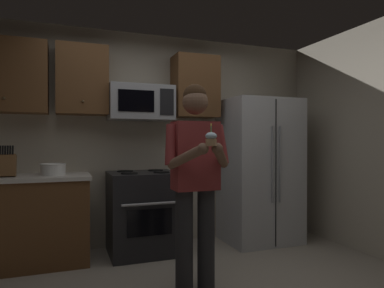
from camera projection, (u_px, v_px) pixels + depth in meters
wall_back at (148, 139)px, 4.36m from camera, size 4.40×0.10×2.60m
wall_right at (381, 139)px, 3.78m from camera, size 0.10×4.40×2.60m
oven_range at (143, 212)px, 3.95m from camera, size 0.76×0.70×0.93m
microwave at (141, 103)px, 4.05m from camera, size 0.74×0.41×0.40m
refrigerator at (260, 170)px, 4.43m from camera, size 0.90×0.75×1.80m
cabinet_row_upper at (89, 81)px, 3.90m from camera, size 2.78×0.36×0.76m
counter_left at (16, 221)px, 3.52m from camera, size 1.44×0.66×0.92m
knife_block at (7, 165)px, 3.44m from camera, size 0.16×0.15×0.32m
bowl_large_white at (53, 169)px, 3.62m from camera, size 0.26×0.26×0.12m
person at (196, 174)px, 2.95m from camera, size 0.60×0.48×1.76m
cupcake at (211, 139)px, 2.64m from camera, size 0.09×0.09×0.17m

